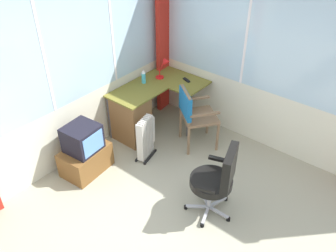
% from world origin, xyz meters
% --- Properties ---
extents(ground, '(5.34, 5.41, 0.06)m').
position_xyz_m(ground, '(0.00, 0.00, -0.03)').
color(ground, '#9C9982').
extents(north_window_panel, '(4.34, 0.07, 2.77)m').
position_xyz_m(north_window_panel, '(0.00, 2.24, 1.39)').
color(north_window_panel, silver).
rests_on(north_window_panel, ground).
extents(east_window_panel, '(0.07, 4.41, 2.77)m').
position_xyz_m(east_window_panel, '(2.20, -0.00, 1.38)').
color(east_window_panel, silver).
rests_on(east_window_panel, ground).
extents(curtain_corner, '(0.35, 0.10, 2.67)m').
position_xyz_m(curtain_corner, '(2.07, 2.11, 1.34)').
color(curtain_corner, red).
rests_on(curtain_corner, ground).
extents(desk, '(1.37, 0.98, 0.76)m').
position_xyz_m(desk, '(1.09, 1.88, 0.41)').
color(desk, olive).
rests_on(desk, ground).
extents(desk_lamp, '(0.24, 0.20, 0.32)m').
position_xyz_m(desk_lamp, '(1.80, 1.86, 0.96)').
color(desk_lamp, red).
rests_on(desk_lamp, desk).
extents(tv_remote, '(0.10, 0.16, 0.02)m').
position_xyz_m(tv_remote, '(1.92, 1.53, 0.77)').
color(tv_remote, black).
rests_on(tv_remote, desk).
extents(spray_bottle, '(0.06, 0.06, 0.22)m').
position_xyz_m(spray_bottle, '(1.45, 2.00, 0.86)').
color(spray_bottle, '#46BCD5').
rests_on(spray_bottle, desk).
extents(wooden_armchair, '(0.67, 0.67, 0.94)m').
position_xyz_m(wooden_armchair, '(1.46, 1.08, 0.61)').
color(wooden_armchair, '#816347').
rests_on(wooden_armchair, ground).
extents(office_chair, '(0.63, 0.55, 0.96)m').
position_xyz_m(office_chair, '(0.58, 0.07, 0.55)').
color(office_chair, '#B7B7BF').
rests_on(office_chair, ground).
extents(tv_on_stand, '(0.68, 0.50, 0.73)m').
position_xyz_m(tv_on_stand, '(0.09, 1.85, 0.32)').
color(tv_on_stand, brown).
rests_on(tv_on_stand, ground).
extents(space_heater, '(0.41, 0.25, 0.65)m').
position_xyz_m(space_heater, '(0.85, 1.42, 0.33)').
color(space_heater, silver).
rests_on(space_heater, ground).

